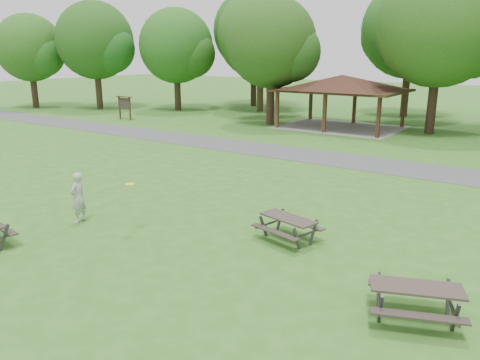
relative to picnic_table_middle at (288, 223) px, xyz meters
name	(u,v)px	position (x,y,z in m)	size (l,w,h in m)	color
ground	(127,252)	(-3.21, -3.23, -0.54)	(160.00, 160.00, 0.00)	#2F661D
asphalt_path	(335,159)	(-3.21, 10.77, -0.53)	(120.00, 3.20, 0.02)	#454547
pavilion	(342,85)	(-7.21, 20.77, 2.52)	(8.60, 7.01, 3.76)	#3E2916
notice_board	(124,103)	(-23.21, 14.77, 0.77)	(1.60, 0.30, 1.88)	#351C13
tree_row_a	(96,43)	(-31.12, 18.79, 5.62)	(7.56, 7.20, 9.97)	black
tree_row_b	(177,48)	(-24.13, 22.29, 5.13)	(7.14, 6.80, 9.28)	black
tree_row_c	(262,38)	(-17.12, 25.79, 6.00)	(8.19, 7.80, 10.67)	#332316
tree_row_d	(272,45)	(-12.13, 19.29, 5.23)	(6.93, 6.60, 9.27)	black
tree_row_e	(442,28)	(-1.11, 21.79, 6.24)	(8.40, 8.00, 11.02)	black
tree_deep_a	(255,33)	(-20.11, 29.29, 6.59)	(8.40, 8.00, 11.38)	black
tree_deep_b	(412,32)	(-5.11, 29.79, 6.35)	(8.40, 8.00, 11.13)	#322016
tree_flank_left	(31,50)	(-37.13, 15.79, 4.99)	(6.72, 6.40, 8.93)	black
picnic_table_middle	(288,223)	(0.00, 0.00, 0.00)	(1.94, 1.69, 0.73)	#322A24
picnic_table_far	(416,294)	(4.15, -2.22, 0.04)	(2.20, 2.00, 0.78)	#322924
frisbee_in_flight	(130,184)	(-4.15, -2.14, 0.99)	(0.34, 0.34, 0.02)	yellow
frisbee_thrower	(78,198)	(-6.26, -2.44, 0.28)	(0.59, 0.39, 1.63)	#AAAAAD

